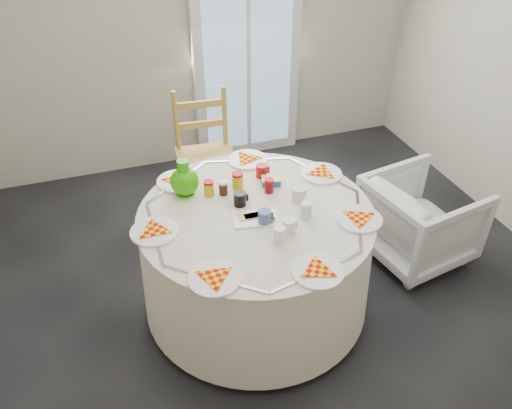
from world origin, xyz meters
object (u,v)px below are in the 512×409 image
object	(u,v)px
wooden_chair	(206,160)
armchair	(421,211)
table	(256,259)
green_pitcher	(184,176)

from	to	relation	value
wooden_chair	armchair	size ratio (longest dim) A/B	1.45
table	armchair	world-z (taller)	table
wooden_chair	green_pitcher	size ratio (longest dim) A/B	4.38
table	green_pitcher	size ratio (longest dim) A/B	6.29
wooden_chair	table	bearing A→B (deg)	-83.19
armchair	green_pitcher	size ratio (longest dim) A/B	3.03
armchair	wooden_chair	bearing A→B (deg)	41.28
table	green_pitcher	xyz separation A→B (m)	(-0.35, 0.33, 0.49)
armchair	green_pitcher	xyz separation A→B (m)	(-1.63, 0.25, 0.48)
wooden_chair	green_pitcher	bearing A→B (deg)	-106.52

